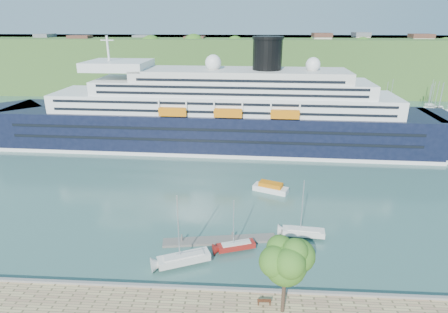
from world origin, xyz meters
The scene contains 11 objects.
ground centered at (0.00, 0.00, 0.00)m, with size 400.00×400.00×0.00m, color #325955.
far_hillside centered at (0.00, 145.00, 12.00)m, with size 400.00×50.00×24.00m, color #3E6227.
quay_coping centered at (0.00, -0.20, 1.15)m, with size 220.00×0.50×0.30m, color slate.
cruise_ship centered at (-4.85, 57.15, 14.21)m, with size 126.55×18.43×28.42m, color black, non-canonical shape.
park_bench centered at (6.21, -2.35, 1.53)m, with size 1.65×0.68×1.06m, color #4B2715, non-canonical shape.
promenade_tree centered at (8.27, -3.32, 6.19)m, with size 6.27×6.27×10.38m, color #2A681B, non-canonical shape.
floating_pontoon centered at (-0.01, 11.91, 0.19)m, with size 17.47×2.13×0.39m, color slate, non-canonical shape.
sailboat_white_near centered at (-4.58, 5.75, 5.19)m, with size 8.03×2.23×10.38m, color silver, non-canonical shape.
sailboat_red centered at (2.58, 9.65, 4.00)m, with size 6.20×1.72×8.01m, color maroon, non-canonical shape.
sailboat_white_far centered at (13.00, 13.91, 4.63)m, with size 7.17×1.99×9.26m, color silver, non-canonical shape.
tender_launch centered at (8.78, 30.23, 0.96)m, with size 6.92×2.37×1.91m, color #D16D0C, non-canonical shape.
Camera 1 is at (3.70, -37.56, 32.48)m, focal length 30.00 mm.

